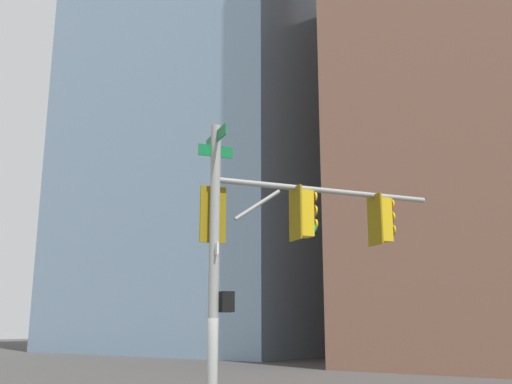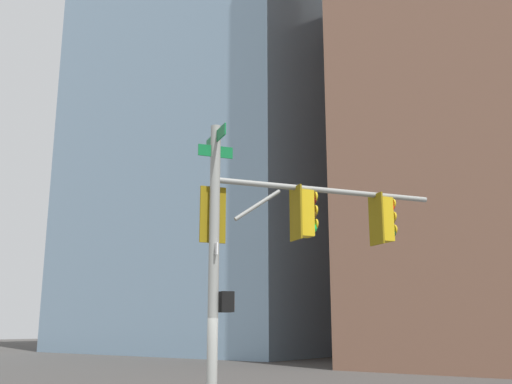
# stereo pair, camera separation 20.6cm
# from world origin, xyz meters

# --- Properties ---
(signal_pole_assembly) EXTENTS (3.33, 4.81, 6.42)m
(signal_pole_assembly) POSITION_xyz_m (0.22, 1.00, 4.22)
(signal_pole_assembly) COLOR gray
(signal_pole_assembly) RESTS_ON ground_plane
(building_brick_midblock) EXTENTS (19.02, 14.97, 30.15)m
(building_brick_midblock) POSITION_xyz_m (-17.51, 41.29, 15.07)
(building_brick_midblock) COLOR #4C3328
(building_brick_midblock) RESTS_ON ground_plane
(building_glass_tower) EXTENTS (27.14, 26.17, 60.09)m
(building_glass_tower) POSITION_xyz_m (-30.44, 37.58, 30.05)
(building_glass_tower) COLOR #7A99B2
(building_glass_tower) RESTS_ON ground_plane
(building_brick_farside) EXTENTS (21.94, 16.00, 38.00)m
(building_brick_farside) POSITION_xyz_m (-35.80, 43.67, 19.00)
(building_brick_farside) COLOR brown
(building_brick_farside) RESTS_ON ground_plane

